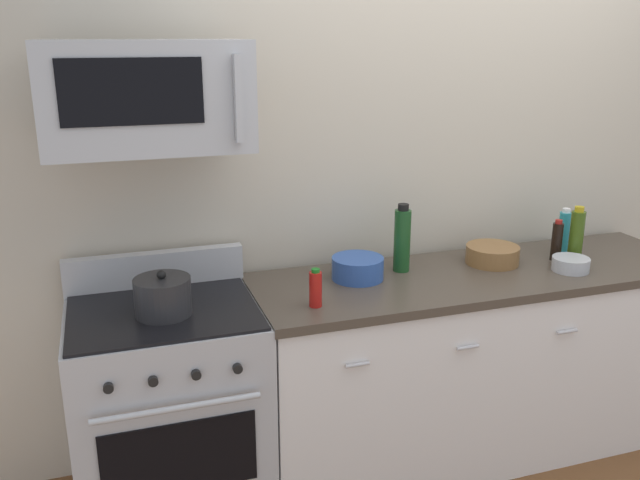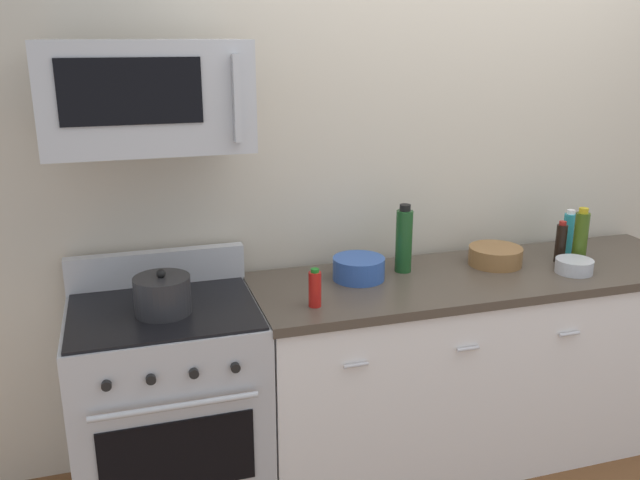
% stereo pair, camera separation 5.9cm
% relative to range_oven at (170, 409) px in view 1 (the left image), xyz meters
% --- Properties ---
extents(ground_plane, '(6.28, 6.28, 0.00)m').
position_rel_range_oven_xyz_m(ground_plane, '(1.44, -0.00, -0.47)').
color(ground_plane, brown).
extents(back_wall, '(5.23, 0.10, 2.70)m').
position_rel_range_oven_xyz_m(back_wall, '(1.44, 0.41, 0.88)').
color(back_wall, beige).
rests_on(back_wall, ground_plane).
extents(counter_unit, '(2.14, 0.66, 0.92)m').
position_rel_range_oven_xyz_m(counter_unit, '(1.44, -0.00, -0.01)').
color(counter_unit, white).
rests_on(counter_unit, ground_plane).
extents(range_oven, '(0.76, 0.69, 1.07)m').
position_rel_range_oven_xyz_m(range_oven, '(0.00, 0.00, 0.00)').
color(range_oven, '#B7BABF').
rests_on(range_oven, ground_plane).
extents(microwave, '(0.74, 0.44, 0.40)m').
position_rel_range_oven_xyz_m(microwave, '(0.00, 0.04, 1.28)').
color(microwave, '#B7BABF').
extents(bottle_dish_soap, '(0.06, 0.06, 0.22)m').
position_rel_range_oven_xyz_m(bottle_dish_soap, '(1.99, 0.13, 0.56)').
color(bottle_dish_soap, teal).
rests_on(bottle_dish_soap, countertop_slab).
extents(bottle_hot_sauce_red, '(0.05, 0.05, 0.16)m').
position_rel_range_oven_xyz_m(bottle_hot_sauce_red, '(0.59, -0.16, 0.53)').
color(bottle_hot_sauce_red, '#B21914').
rests_on(bottle_hot_sauce_red, countertop_slab).
extents(bottle_soy_sauce_dark, '(0.05, 0.05, 0.20)m').
position_rel_range_oven_xyz_m(bottle_soy_sauce_dark, '(1.87, 0.03, 0.55)').
color(bottle_soy_sauce_dark, black).
rests_on(bottle_soy_sauce_dark, countertop_slab).
extents(bottle_wine_green, '(0.08, 0.08, 0.32)m').
position_rel_range_oven_xyz_m(bottle_wine_green, '(1.10, 0.12, 0.60)').
color(bottle_wine_green, '#19471E').
rests_on(bottle_wine_green, countertop_slab).
extents(bottle_olive_oil, '(0.07, 0.07, 0.27)m').
position_rel_range_oven_xyz_m(bottle_olive_oil, '(1.94, -0.01, 0.58)').
color(bottle_olive_oil, '#385114').
rests_on(bottle_olive_oil, countertop_slab).
extents(bowl_steel_prep, '(0.17, 0.17, 0.06)m').
position_rel_range_oven_xyz_m(bowl_steel_prep, '(1.84, -0.12, 0.48)').
color(bowl_steel_prep, '#B2B5BA').
rests_on(bowl_steel_prep, countertop_slab).
extents(bowl_blue_mixing, '(0.23, 0.23, 0.10)m').
position_rel_range_oven_xyz_m(bowl_blue_mixing, '(0.86, 0.09, 0.50)').
color(bowl_blue_mixing, '#2D519E').
rests_on(bowl_blue_mixing, countertop_slab).
extents(bowl_wooden_salad, '(0.25, 0.25, 0.09)m').
position_rel_range_oven_xyz_m(bowl_wooden_salad, '(1.55, 0.08, 0.50)').
color(bowl_wooden_salad, brown).
rests_on(bowl_wooden_salad, countertop_slab).
extents(stockpot, '(0.22, 0.22, 0.18)m').
position_rel_range_oven_xyz_m(stockpot, '(0.00, -0.05, 0.53)').
color(stockpot, '#262628').
rests_on(stockpot, range_oven).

